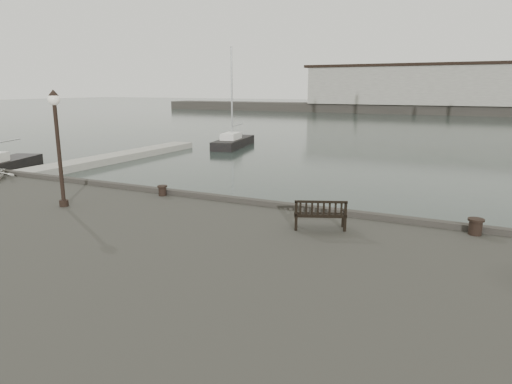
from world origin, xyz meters
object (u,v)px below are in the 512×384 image
(bollard_right, at_px, (475,227))
(lamp_post, at_px, (57,133))
(yacht_d, at_px, (234,144))
(bollard_left, at_px, (162,191))
(bench, at_px, (320,220))

(bollard_right, height_order, lamp_post, lamp_post)
(bollard_right, relative_size, yacht_d, 0.05)
(bollard_right, bearing_deg, bollard_left, 180.00)
(bollard_left, bearing_deg, yacht_d, 113.06)
(lamp_post, bearing_deg, bollard_right, 12.28)
(bollard_left, height_order, lamp_post, lamp_post)
(bollard_right, xyz_separation_m, yacht_d, (-21.45, 24.93, -1.56))
(bench, relative_size, bollard_right, 3.41)
(lamp_post, height_order, yacht_d, yacht_d)
(bench, relative_size, yacht_d, 0.16)
(yacht_d, bearing_deg, lamp_post, -83.76)
(bollard_right, bearing_deg, bench, -161.04)
(bollard_left, relative_size, lamp_post, 0.10)
(bollard_left, distance_m, lamp_post, 4.22)
(bollard_left, bearing_deg, bench, -11.76)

